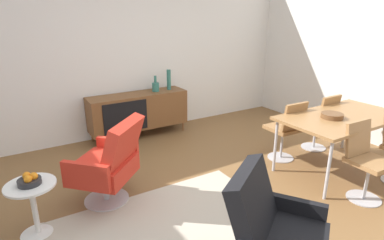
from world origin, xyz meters
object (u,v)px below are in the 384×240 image
Objects in this scene: armchair_black_shell at (275,236)px; sideboard at (138,111)px; dining_chair_front_left at (365,158)px; lounge_chair_red at (109,162)px; dining_chair_back_right at (320,120)px; dining_table at (342,119)px; side_table_round at (33,203)px; vase_sculptural_dark at (156,86)px; fruit_bowl at (29,180)px; vase_cobalt at (169,80)px; wooden_bowl_on_table at (332,116)px; dining_chair_back_left at (287,128)px.

sideboard is at bearing 83.63° from armchair_black_shell.
lounge_chair_red is at bearing 150.41° from dining_chair_front_left.
lounge_chair_red is at bearing 175.54° from dining_chair_back_right.
dining_chair_front_left reaches higher than sideboard.
dining_table is 2.33m from armchair_black_shell.
side_table_round is (-1.79, -1.85, -0.12)m from sideboard.
dining_chair_back_right is at bearing -1.00° from side_table_round.
vase_sculptural_dark is 2.61m from dining_chair_back_right.
lounge_chair_red is at bearing 12.82° from fruit_bowl.
vase_cobalt is 1.30× the size of wooden_bowl_on_table.
wooden_bowl_on_table is at bearing -63.95° from vase_sculptural_dark.
fruit_bowl is (-1.78, -1.85, 0.12)m from sideboard.
armchair_black_shell is at bearing -101.66° from vase_sculptural_dark.
dining_chair_front_left is 3.38m from side_table_round.
dining_chair_front_left is at bearing -20.56° from side_table_round.
wooden_bowl_on_table is at bearing 74.89° from dining_chair_front_left.
vase_cobalt is 1.30× the size of vase_sculptural_dark.
dining_chair_back_right is at bearing 45.05° from wooden_bowl_on_table.
sideboard is 1.87× the size of dining_chair_back_right.
vase_cobalt reaches higher than fruit_bowl.
lounge_chair_red reaches higher than side_table_round.
vase_cobalt is at bearing 0.19° from sideboard.
side_table_round is (-3.51, 0.63, -0.38)m from dining_table.
sideboard is 3.03m from dining_table.
armchair_black_shell reaches higher than fruit_bowl.
dining_chair_back_left is at bearing 122.20° from dining_table.
lounge_chair_red reaches higher than wooden_bowl_on_table.
dining_chair_front_left is at bearing -105.11° from wooden_bowl_on_table.
dining_chair_back_right is (1.50, -1.92, -0.42)m from vase_cobalt.
lounge_chair_red reaches higher than dining_chair_front_left.
lounge_chair_red reaches higher than dining_chair_back_left.
vase_cobalt is at bearing 46.47° from lounge_chair_red.
fruit_bowl is at bearing 169.55° from wooden_bowl_on_table.
armchair_black_shell is at bearing -152.87° from wooden_bowl_on_table.
sideboard is at bearing -179.81° from vase_cobalt.
fruit_bowl is at bearing 131.34° from armchair_black_shell.
lounge_chair_red is at bearing 162.87° from wooden_bowl_on_table.
lounge_chair_red is at bearing 163.73° from dining_table.
armchair_black_shell is 2.13m from side_table_round.
sideboard is 1.87× the size of dining_chair_front_left.
dining_chair_front_left is (-0.35, -0.56, -0.23)m from dining_table.
dining_table is (1.40, -2.48, -0.11)m from vase_sculptural_dark.
side_table_round is 0.24m from fruit_bowl.
dining_chair_back_left is (1.04, -1.92, -0.33)m from vase_sculptural_dark.
dining_chair_back_left is 0.90× the size of lounge_chair_red.
armchair_black_shell is (-2.11, -0.97, -0.23)m from dining_table.
fruit_bowl is at bearing 178.79° from dining_chair_back_left.
vase_cobalt is 0.21× the size of dining_table.
dining_chair_back_right is (0.35, 0.56, -0.23)m from dining_table.
wooden_bowl_on_table is at bearing -10.45° from fruit_bowl.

